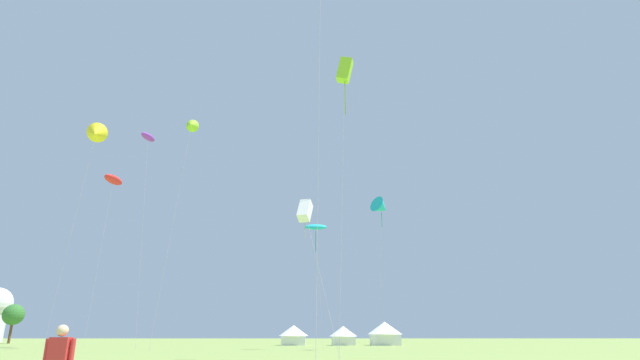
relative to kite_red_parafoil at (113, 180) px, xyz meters
The scene contains 12 objects.
kite_red_parafoil is the anchor object (origin of this frame).
kite_cyan_parafoil 29.87m from the kite_red_parafoil, 17.80° to the right, with size 2.56×2.06×13.72m.
kite_lime_delta 18.10m from the kite_red_parafoil, 42.73° to the right, with size 2.52×2.63×25.14m.
kite_lime_box 43.21m from the kite_red_parafoil, 47.28° to the right, with size 1.42×2.00×21.10m.
kite_white_box 43.20m from the kite_red_parafoil, 50.35° to the right, with size 2.73×3.19×10.25m.
kite_purple_parafoil 9.42m from the kite_red_parafoil, 44.35° to the right, with size 2.46×2.90×25.72m.
kite_yellow_delta 7.32m from the kite_red_parafoil, 94.65° to the right, with size 3.65×3.67×27.45m.
kite_cyan_delta 36.81m from the kite_red_parafoil, 17.11° to the right, with size 2.84×2.80×16.26m.
festival_tent_left 33.81m from the kite_red_parafoil, 27.52° to the left, with size 4.38×4.38×2.85m.
festival_tent_right 39.47m from the kite_red_parafoil, 21.78° to the left, with size 4.17×4.17×2.71m.
festival_tent_center 44.43m from the kite_red_parafoil, 18.46° to the left, with size 5.16×5.16×3.35m.
tree_distant_left 42.36m from the kite_red_parafoil, 133.15° to the left, with size 3.64×3.64×6.75m.
Camera 1 is at (-0.55, -4.42, 1.55)m, focal length 27.69 mm.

